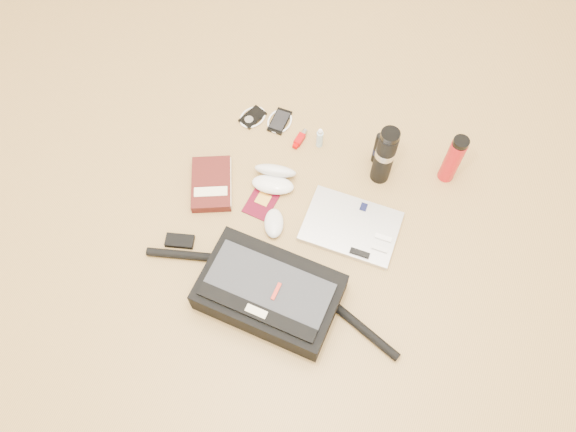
{
  "coord_description": "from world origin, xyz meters",
  "views": [
    {
      "loc": [
        0.3,
        -0.82,
        1.89
      ],
      "look_at": [
        -0.04,
        0.06,
        0.06
      ],
      "focal_mm": 35.0,
      "sensor_mm": 36.0,
      "label": 1
    }
  ],
  "objects_px": {
    "thermos_black": "(385,156)",
    "thermos_red": "(453,159)",
    "laptop": "(351,227)",
    "book": "(212,184)",
    "messenger_bag": "(269,292)"
  },
  "relations": [
    {
      "from": "book",
      "to": "thermos_black",
      "type": "bearing_deg",
      "value": 1.32
    },
    {
      "from": "thermos_black",
      "to": "thermos_red",
      "type": "distance_m",
      "value": 0.26
    },
    {
      "from": "messenger_bag",
      "to": "laptop",
      "type": "height_order",
      "value": "messenger_bag"
    },
    {
      "from": "thermos_red",
      "to": "thermos_black",
      "type": "bearing_deg",
      "value": -158.52
    },
    {
      "from": "laptop",
      "to": "thermos_black",
      "type": "xyz_separation_m",
      "value": [
        0.03,
        0.26,
        0.13
      ]
    },
    {
      "from": "book",
      "to": "thermos_red",
      "type": "height_order",
      "value": "thermos_red"
    },
    {
      "from": "laptop",
      "to": "book",
      "type": "distance_m",
      "value": 0.56
    },
    {
      "from": "thermos_black",
      "to": "thermos_red",
      "type": "bearing_deg",
      "value": 21.48
    },
    {
      "from": "thermos_black",
      "to": "thermos_red",
      "type": "height_order",
      "value": "thermos_black"
    },
    {
      "from": "book",
      "to": "thermos_black",
      "type": "relative_size",
      "value": 0.95
    },
    {
      "from": "messenger_bag",
      "to": "laptop",
      "type": "bearing_deg",
      "value": 65.8
    },
    {
      "from": "messenger_bag",
      "to": "book",
      "type": "height_order",
      "value": "messenger_bag"
    },
    {
      "from": "laptop",
      "to": "book",
      "type": "xyz_separation_m",
      "value": [
        -0.56,
        -0.03,
        0.01
      ]
    },
    {
      "from": "messenger_bag",
      "to": "thermos_black",
      "type": "height_order",
      "value": "thermos_black"
    },
    {
      "from": "messenger_bag",
      "to": "thermos_red",
      "type": "relative_size",
      "value": 4.04
    }
  ]
}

